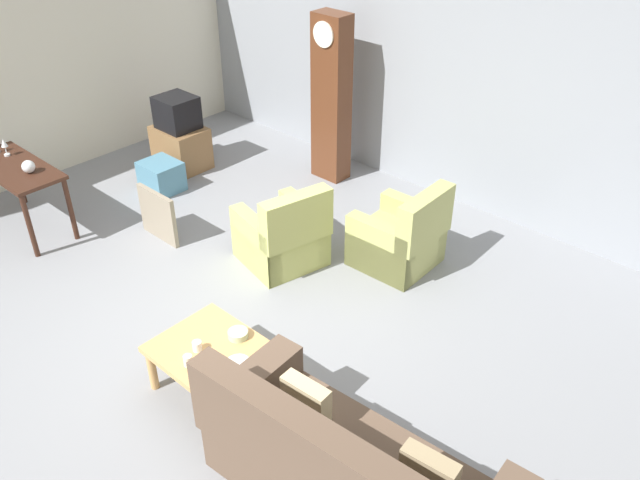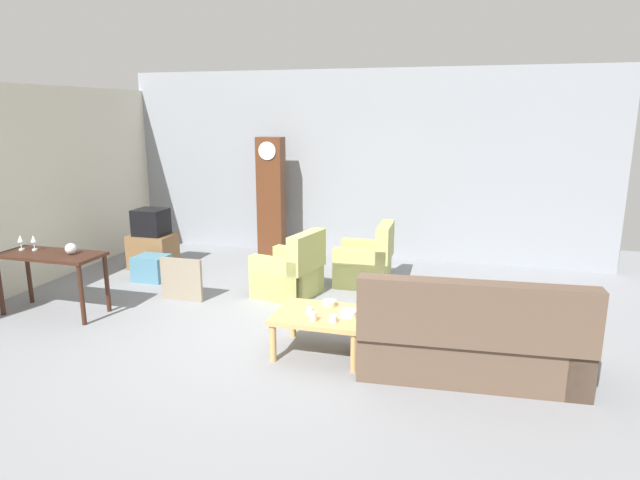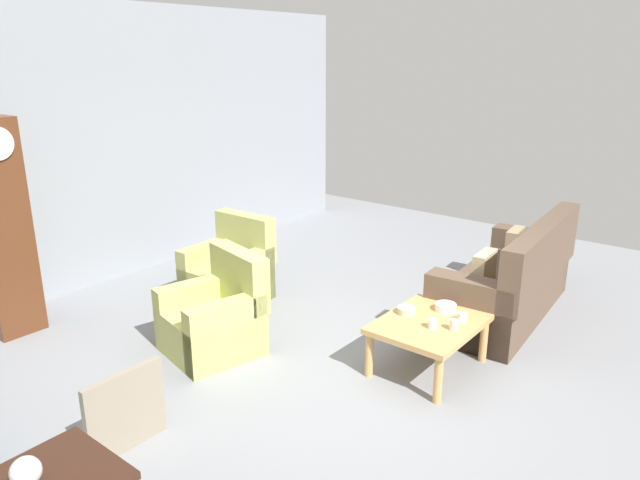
# 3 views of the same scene
# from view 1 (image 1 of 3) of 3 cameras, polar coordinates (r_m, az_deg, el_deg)

# --- Properties ---
(ground_plane) EXTENTS (10.40, 10.40, 0.00)m
(ground_plane) POSITION_cam_1_polar(r_m,az_deg,el_deg) (6.13, -7.95, -8.04)
(ground_plane) COLOR gray
(garage_door_wall) EXTENTS (8.40, 0.16, 3.20)m
(garage_door_wall) POSITION_cam_1_polar(r_m,az_deg,el_deg) (7.78, 12.18, 14.40)
(garage_door_wall) COLOR gray
(garage_door_wall) RESTS_ON ground_plane
(pegboard_wall_left) EXTENTS (0.12, 6.40, 2.88)m
(pegboard_wall_left) POSITION_cam_1_polar(r_m,az_deg,el_deg) (8.90, -25.07, 13.35)
(pegboard_wall_left) COLOR beige
(pegboard_wall_left) RESTS_ON ground_plane
(couch_floral) EXTENTS (2.16, 1.03, 1.04)m
(couch_floral) POSITION_cam_1_polar(r_m,az_deg,el_deg) (4.57, 2.77, -19.81)
(couch_floral) COLOR brown
(couch_floral) RESTS_ON ground_plane
(armchair_olive_near) EXTENTS (0.94, 0.92, 0.92)m
(armchair_olive_near) POSITION_cam_1_polar(r_m,az_deg,el_deg) (6.82, -3.23, 0.22)
(armchair_olive_near) COLOR #B7BC66
(armchair_olive_near) RESTS_ON ground_plane
(armchair_olive_far) EXTENTS (0.81, 0.78, 0.92)m
(armchair_olive_far) POSITION_cam_1_polar(r_m,az_deg,el_deg) (6.83, 6.98, 0.07)
(armchair_olive_far) COLOR tan
(armchair_olive_far) RESTS_ON ground_plane
(coffee_table_wood) EXTENTS (0.96, 0.76, 0.45)m
(coffee_table_wood) POSITION_cam_1_polar(r_m,az_deg,el_deg) (5.35, -9.13, -9.97)
(coffee_table_wood) COLOR tan
(coffee_table_wood) RESTS_ON ground_plane
(console_table_dark) EXTENTS (1.30, 0.56, 0.79)m
(console_table_dark) POSITION_cam_1_polar(r_m,az_deg,el_deg) (7.95, -24.84, 5.13)
(console_table_dark) COLOR #381E14
(console_table_dark) RESTS_ON ground_plane
(grandfather_clock) EXTENTS (0.44, 0.30, 2.09)m
(grandfather_clock) POSITION_cam_1_polar(r_m,az_deg,el_deg) (8.25, 0.99, 12.13)
(grandfather_clock) COLOR #562D19
(grandfather_clock) RESTS_ON ground_plane
(tv_stand_cabinet) EXTENTS (0.68, 0.52, 0.56)m
(tv_stand_cabinet) POSITION_cam_1_polar(r_m,az_deg,el_deg) (8.98, -11.95, 7.88)
(tv_stand_cabinet) COLOR brown
(tv_stand_cabinet) RESTS_ON ground_plane
(tv_crt) EXTENTS (0.48, 0.44, 0.42)m
(tv_crt) POSITION_cam_1_polar(r_m,az_deg,el_deg) (8.79, -12.32, 10.76)
(tv_crt) COLOR black
(tv_crt) RESTS_ON tv_stand_cabinet
(framed_picture_leaning) EXTENTS (0.60, 0.05, 0.58)m
(framed_picture_leaning) POSITION_cam_1_polar(r_m,az_deg,el_deg) (7.43, -13.88, 2.09)
(framed_picture_leaning) COLOR gray
(framed_picture_leaning) RESTS_ON ground_plane
(storage_box_blue) EXTENTS (0.48, 0.42, 0.38)m
(storage_box_blue) POSITION_cam_1_polar(r_m,az_deg,el_deg) (8.48, -13.60, 5.41)
(storage_box_blue) COLOR teal
(storage_box_blue) RESTS_ON ground_plane
(glass_dome_cloche) EXTENTS (0.14, 0.14, 0.14)m
(glass_dome_cloche) POSITION_cam_1_polar(r_m,az_deg,el_deg) (7.65, -23.98, 5.84)
(glass_dome_cloche) COLOR silver
(glass_dome_cloche) RESTS_ON console_table_dark
(cup_white_porcelain) EXTENTS (0.07, 0.07, 0.08)m
(cup_white_porcelain) POSITION_cam_1_polar(r_m,az_deg,el_deg) (5.31, -10.62, -9.03)
(cup_white_porcelain) COLOR white
(cup_white_porcelain) RESTS_ON coffee_table_wood
(cup_blue_rimmed) EXTENTS (0.08, 0.08, 0.07)m
(cup_blue_rimmed) POSITION_cam_1_polar(r_m,az_deg,el_deg) (5.08, -9.75, -11.26)
(cup_blue_rimmed) COLOR silver
(cup_blue_rimmed) RESTS_ON coffee_table_wood
(cup_cream_tall) EXTENTS (0.07, 0.07, 0.09)m
(cup_cream_tall) POSITION_cam_1_polar(r_m,az_deg,el_deg) (5.19, -11.39, -10.22)
(cup_cream_tall) COLOR beige
(cup_cream_tall) RESTS_ON coffee_table_wood
(bowl_white_stacked) EXTENTS (0.19, 0.19, 0.06)m
(bowl_white_stacked) POSITION_cam_1_polar(r_m,az_deg,el_deg) (5.11, -7.12, -10.74)
(bowl_white_stacked) COLOR white
(bowl_white_stacked) RESTS_ON coffee_table_wood
(bowl_shallow_green) EXTENTS (0.16, 0.16, 0.06)m
(bowl_shallow_green) POSITION_cam_1_polar(r_m,az_deg,el_deg) (5.38, -7.13, -8.11)
(bowl_shallow_green) COLOR #B2C69E
(bowl_shallow_green) RESTS_ON coffee_table_wood
(wine_glass_mid) EXTENTS (0.07, 0.07, 0.20)m
(wine_glass_mid) POSITION_cam_1_polar(r_m,az_deg,el_deg) (8.13, -25.71, 7.46)
(wine_glass_mid) COLOR silver
(wine_glass_mid) RESTS_ON console_table_dark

